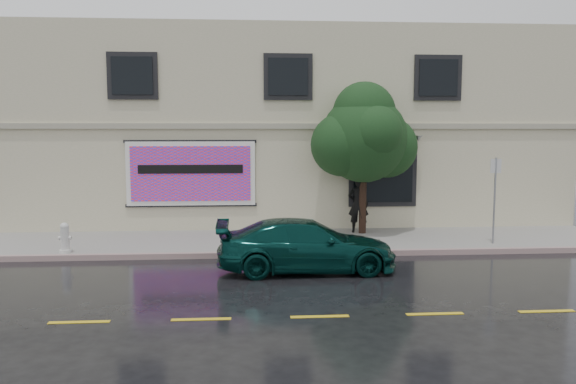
{
  "coord_description": "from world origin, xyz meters",
  "views": [
    {
      "loc": [
        -1.3,
        -13.6,
        3.48
      ],
      "look_at": [
        -0.2,
        2.2,
        1.72
      ],
      "focal_mm": 35.0,
      "sensor_mm": 36.0,
      "label": 1
    }
  ],
  "objects": [
    {
      "name": "road_marking",
      "position": [
        0.0,
        -3.5,
        0.01
      ],
      "size": [
        19.0,
        0.12,
        0.01
      ],
      "primitive_type": "cube",
      "color": "gold",
      "rests_on": "ground"
    },
    {
      "name": "sign_pole",
      "position": [
        5.86,
        2.19,
        1.67
      ],
      "size": [
        0.31,
        0.05,
        2.53
      ],
      "rotation": [
        0.0,
        0.0,
        -0.06
      ],
      "color": "gray",
      "rests_on": "sidewalk"
    },
    {
      "name": "ground",
      "position": [
        0.0,
        0.0,
        0.0
      ],
      "size": [
        90.0,
        90.0,
        0.0
      ],
      "primitive_type": "plane",
      "color": "black",
      "rests_on": "ground"
    },
    {
      "name": "car",
      "position": [
        0.1,
        -0.04,
        0.64
      ],
      "size": [
        4.43,
        2.03,
        1.28
      ],
      "primitive_type": "imported",
      "rotation": [
        0.0,
        0.0,
        1.59
      ],
      "color": "#08312D",
      "rests_on": "ground"
    },
    {
      "name": "street_tree",
      "position": [
        2.36,
        4.13,
        3.18
      ],
      "size": [
        2.78,
        2.78,
        4.43
      ],
      "color": "#311E16",
      "rests_on": "sidewalk"
    },
    {
      "name": "sidewalk",
      "position": [
        0.0,
        3.25,
        0.07
      ],
      "size": [
        20.0,
        3.5,
        0.15
      ],
      "primitive_type": "cube",
      "color": "gray",
      "rests_on": "ground"
    },
    {
      "name": "pedestrian",
      "position": [
        2.24,
        4.25,
        1.06
      ],
      "size": [
        0.73,
        0.55,
        1.83
      ],
      "primitive_type": "imported",
      "rotation": [
        0.0,
        0.0,
        2.97
      ],
      "color": "black",
      "rests_on": "sidewalk"
    },
    {
      "name": "billboard",
      "position": [
        -3.2,
        4.92,
        2.05
      ],
      "size": [
        4.3,
        0.16,
        2.2
      ],
      "color": "white",
      "rests_on": "ground"
    },
    {
      "name": "fire_hydrant",
      "position": [
        -6.31,
        1.8,
        0.55
      ],
      "size": [
        0.34,
        0.32,
        0.83
      ],
      "rotation": [
        0.0,
        0.0,
        0.08
      ],
      "color": "silver",
      "rests_on": "sidewalk"
    },
    {
      "name": "building",
      "position": [
        0.0,
        9.0,
        3.5
      ],
      "size": [
        20.0,
        8.12,
        7.0
      ],
      "color": "beige",
      "rests_on": "ground"
    },
    {
      "name": "umbrella",
      "position": [
        2.24,
        4.25,
        2.36
      ],
      "size": [
        1.17,
        1.17,
        0.77
      ],
      "primitive_type": "imported",
      "rotation": [
        0.0,
        0.0,
        -0.13
      ],
      "color": "black",
      "rests_on": "pedestrian"
    },
    {
      "name": "curb",
      "position": [
        0.0,
        1.5,
        0.07
      ],
      "size": [
        20.0,
        0.18,
        0.16
      ],
      "primitive_type": "cube",
      "color": "gray",
      "rests_on": "ground"
    }
  ]
}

